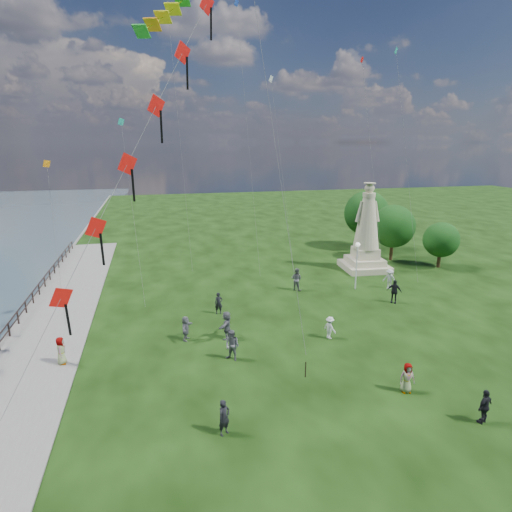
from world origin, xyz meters
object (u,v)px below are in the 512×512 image
object	(u,v)px
person_6	(219,303)
person_11	(227,325)
statue	(366,238)
person_1	(232,346)
lamppost	(357,256)
person_3	(485,406)
person_4	(407,378)
person_10	(61,352)
person_9	(394,291)
person_0	(224,417)
person_2	(330,328)
person_5	(186,328)
person_8	(389,279)
person_7	(296,279)

from	to	relation	value
person_6	person_11	size ratio (longest dim) A/B	0.87
statue	person_1	distance (m)	21.98
statue	lamppost	distance (m)	6.27
person_3	person_11	distance (m)	14.72
person_4	person_10	xyz separation A→B (m)	(-17.28, 6.94, 0.02)
person_11	person_9	bearing A→B (deg)	130.90
person_3	person_0	bearing A→B (deg)	-29.59
person_3	person_11	size ratio (longest dim) A/B	0.89
person_1	statue	bearing A→B (deg)	87.13
person_2	person_4	world-z (taller)	person_4
person_6	lamppost	bearing A→B (deg)	12.06
person_5	person_2	bearing A→B (deg)	-79.91
person_10	person_11	distance (m)	9.65
person_8	person_7	bearing A→B (deg)	-139.82
person_2	person_8	world-z (taller)	person_8
person_2	person_9	size ratio (longest dim) A/B	0.78
person_1	person_8	bearing A→B (deg)	74.97
person_0	person_1	size ratio (longest dim) A/B	0.89
statue	person_3	bearing A→B (deg)	-100.37
person_10	person_1	bearing A→B (deg)	-99.60
person_6	person_3	bearing A→B (deg)	-58.33
person_0	person_8	distance (m)	22.84
person_1	person_5	world-z (taller)	person_1
person_5	person_7	size ratio (longest dim) A/B	0.82
person_2	person_8	xyz separation A→B (m)	(8.80, 7.79, 0.13)
person_5	person_7	xyz separation A→B (m)	(9.87, 7.38, 0.17)
lamppost	person_6	bearing A→B (deg)	-167.72
person_2	person_3	size ratio (longest dim) A/B	0.89
statue	person_5	world-z (taller)	statue
lamppost	person_8	distance (m)	3.59
person_6	person_10	distance (m)	11.10
person_9	person_6	bearing A→B (deg)	-146.70
person_2	person_11	world-z (taller)	person_11
person_3	person_8	bearing A→B (deg)	-127.44
person_9	person_7	bearing A→B (deg)	-178.11
person_4	person_11	bearing A→B (deg)	142.37
person_8	person_1	bearing A→B (deg)	-98.12
person_2	person_4	distance (m)	6.71
statue	person_10	bearing A→B (deg)	-147.94
person_4	person_8	xyz separation A→B (m)	(7.48, 14.37, 0.08)
person_1	person_6	bearing A→B (deg)	131.73
person_5	person_6	size ratio (longest dim) A/B	0.99
lamppost	person_9	bearing A→B (deg)	-68.77
person_0	person_2	bearing A→B (deg)	9.97
person_2	person_7	world-z (taller)	person_7
person_7	person_8	world-z (taller)	person_7
person_0	person_7	xyz separation A→B (m)	(9.03, 16.92, 0.15)
person_0	person_6	size ratio (longest dim) A/B	1.01
person_3	person_5	size ratio (longest dim) A/B	1.03
person_3	person_11	bearing A→B (deg)	-68.79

